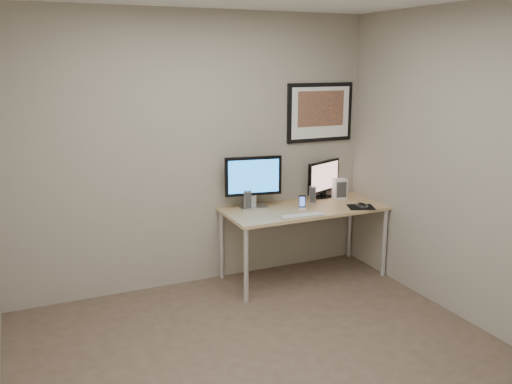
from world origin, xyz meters
TOP-DOWN VIEW (x-y plane):
  - floor at (0.00, 0.00)m, footprint 3.60×3.60m
  - room at (0.00, 0.45)m, footprint 3.60×3.60m
  - desk at (1.00, 1.35)m, footprint 1.60×0.70m
  - framed_art at (1.35, 1.68)m, footprint 0.75×0.04m
  - monitor_large at (0.53, 1.53)m, footprint 0.56×0.22m
  - monitor_tv at (1.37, 1.61)m, footprint 0.47×0.22m
  - speaker_left at (0.46, 1.51)m, footprint 0.09×0.09m
  - speaker_right at (1.15, 1.46)m, footprint 0.09×0.09m
  - phone_dock at (0.95, 1.31)m, footprint 0.08×0.08m
  - keyboard at (0.83, 1.09)m, footprint 0.42×0.14m
  - mousepad at (1.51, 1.12)m, footprint 0.31×0.30m
  - mouse at (1.53, 1.13)m, footprint 0.07×0.12m
  - fan_unit at (1.51, 1.51)m, footprint 0.15×0.12m

SIDE VIEW (x-z plane):
  - floor at x=0.00m, z-range 0.00..0.00m
  - desk at x=1.00m, z-range 0.30..1.03m
  - mousepad at x=1.51m, z-range 0.73..0.73m
  - keyboard at x=0.83m, z-range 0.73..0.74m
  - mouse at x=1.53m, z-range 0.73..0.77m
  - phone_dock at x=0.95m, z-range 0.73..0.87m
  - speaker_right at x=1.15m, z-range 0.73..0.91m
  - speaker_left at x=0.46m, z-range 0.73..0.92m
  - fan_unit at x=1.51m, z-range 0.73..0.94m
  - monitor_tv at x=1.37m, z-range 0.74..1.14m
  - monitor_large at x=0.53m, z-range 0.76..1.27m
  - framed_art at x=1.35m, z-range 1.32..1.92m
  - room at x=0.00m, z-range -0.16..3.44m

